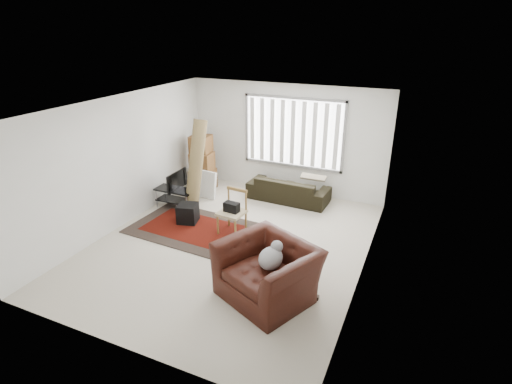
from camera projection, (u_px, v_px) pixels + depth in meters
The scene contains 11 objects.
room at pixel (243, 151), 7.54m from camera, with size 6.00×6.02×2.71m.
persian_rug at pixel (193, 228), 8.39m from camera, with size 2.60×1.81×0.02m.
tv_stand at pixel (175, 194), 9.24m from camera, with size 0.93×0.42×0.47m.
tv at pixel (174, 180), 9.10m from camera, with size 0.75×0.10×0.43m, color black.
subwoofer at pixel (188, 213), 8.57m from camera, with size 0.40×0.40×0.40m, color black.
moving_boxes at pixel (202, 165), 10.15m from camera, with size 0.62×0.57×1.42m.
white_flatpack at pixel (207, 184), 9.78m from camera, with size 0.53×0.08×0.67m, color silver.
rolled_rug at pixel (196, 166), 8.95m from camera, with size 0.31×0.31×2.06m, color brown.
sofa at pixel (288, 186), 9.62m from camera, with size 1.96×0.85×0.75m, color black.
side_chair at pixel (232, 210), 8.04m from camera, with size 0.53×0.53×0.92m.
armchair at pixel (268, 268), 6.13m from camera, with size 1.76×1.67×1.02m.
Camera 1 is at (3.19, -6.02, 3.98)m, focal length 28.00 mm.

